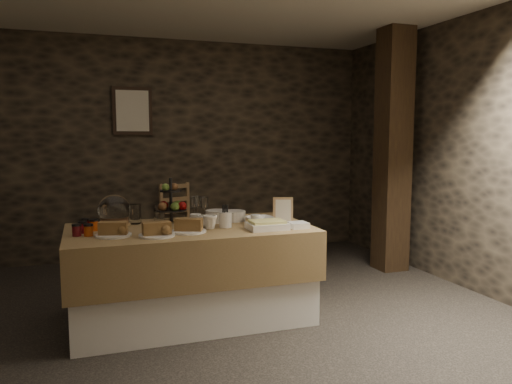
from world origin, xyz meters
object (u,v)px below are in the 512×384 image
object	(u,v)px
chair	(181,225)
timber_column	(393,151)
buffet_table	(191,266)
fruit_stand	(172,205)

from	to	relation	value
chair	timber_column	distance (m)	2.60
chair	buffet_table	bearing A→B (deg)	-116.23
buffet_table	timber_column	bearing A→B (deg)	18.15
chair	timber_column	size ratio (longest dim) A/B	0.27
fruit_stand	timber_column	bearing A→B (deg)	10.70
timber_column	fruit_stand	distance (m)	2.55
timber_column	fruit_stand	world-z (taller)	timber_column
buffet_table	chair	distance (m)	2.07
buffet_table	timber_column	world-z (taller)	timber_column
buffet_table	timber_column	xyz separation A→B (m)	(2.38, 0.78, 0.87)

